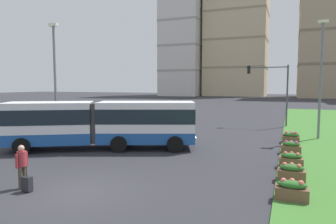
{
  "coord_description": "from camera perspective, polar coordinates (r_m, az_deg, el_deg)",
  "views": [
    {
      "loc": [
        7.32,
        -9.14,
        4.09
      ],
      "look_at": [
        -0.45,
        10.19,
        2.2
      ],
      "focal_mm": 32.35,
      "sensor_mm": 36.0,
      "label": 1
    }
  ],
  "objects": [
    {
      "name": "rolling_suitcase",
      "position": [
        13.02,
        -25.0,
        -12.16
      ],
      "size": [
        0.36,
        0.24,
        0.97
      ],
      "color": "#232328",
      "rests_on": "ground"
    },
    {
      "name": "articulated_bus",
      "position": [
        19.65,
        -12.36,
        -2.06
      ],
      "size": [
        11.64,
        7.39,
        3.0
      ],
      "color": "white",
      "rests_on": "ground"
    },
    {
      "name": "pedestrian_crossing",
      "position": [
        13.3,
        -25.82,
        -8.76
      ],
      "size": [
        0.36,
        0.58,
        1.74
      ],
      "color": "#4C4238",
      "rests_on": "ground"
    },
    {
      "name": "streetlight_median",
      "position": [
        25.0,
        26.85,
        6.29
      ],
      "size": [
        0.7,
        0.28,
        8.75
      ],
      "color": "slate",
      "rests_on": "ground"
    },
    {
      "name": "ground_plane",
      "position": [
        12.4,
        -16.35,
        -14.28
      ],
      "size": [
        260.0,
        260.0,
        0.0
      ],
      "primitive_type": "plane",
      "color": "#2D2D33"
    },
    {
      "name": "flower_planter_4",
      "position": [
        23.07,
        22.14,
        -4.34
      ],
      "size": [
        1.1,
        0.56,
        0.74
      ],
      "color": "brown",
      "rests_on": "grass_median"
    },
    {
      "name": "flower_planter_5",
      "position": [
        22.75,
        22.14,
        -4.47
      ],
      "size": [
        1.1,
        0.56,
        0.74
      ],
      "color": "brown",
      "rests_on": "grass_median"
    },
    {
      "name": "traffic_light_far_right",
      "position": [
        31.18,
        19.18,
        4.95
      ],
      "size": [
        4.01,
        0.28,
        5.97
      ],
      "color": "#474C51",
      "rests_on": "ground"
    },
    {
      "name": "flower_planter_0",
      "position": [
        11.73,
        22.29,
        -13.41
      ],
      "size": [
        1.1,
        0.56,
        0.74
      ],
      "color": "brown",
      "rests_on": "grass_median"
    },
    {
      "name": "apartment_tower_west",
      "position": [
        117.14,
        3.15,
        14.01
      ],
      "size": [
        14.43,
        19.14,
        44.13
      ],
      "color": "silver",
      "rests_on": "ground"
    },
    {
      "name": "flower_planter_1",
      "position": [
        13.96,
        22.24,
        -10.42
      ],
      "size": [
        1.1,
        0.56,
        0.74
      ],
      "color": "brown",
      "rests_on": "grass_median"
    },
    {
      "name": "apartment_tower_westcentre",
      "position": [
        116.65,
        12.83,
        15.1
      ],
      "size": [
        21.5,
        16.82,
        48.87
      ],
      "color": "beige",
      "rests_on": "ground"
    },
    {
      "name": "streetlight_left",
      "position": [
        23.52,
        -20.51,
        6.25
      ],
      "size": [
        0.7,
        0.28,
        8.44
      ],
      "color": "slate",
      "rests_on": "ground"
    },
    {
      "name": "flower_planter_2",
      "position": [
        16.15,
        22.2,
        -8.31
      ],
      "size": [
        1.1,
        0.56,
        0.74
      ],
      "color": "brown",
      "rests_on": "grass_median"
    },
    {
      "name": "flower_planter_3",
      "position": [
        19.3,
        22.17,
        -6.15
      ],
      "size": [
        1.1,
        0.56,
        0.74
      ],
      "color": "brown",
      "rests_on": "grass_median"
    },
    {
      "name": "car_black_sedan",
      "position": [
        36.89,
        0.58,
        -0.01
      ],
      "size": [
        4.44,
        2.1,
        1.58
      ],
      "color": "black",
      "rests_on": "ground"
    }
  ]
}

